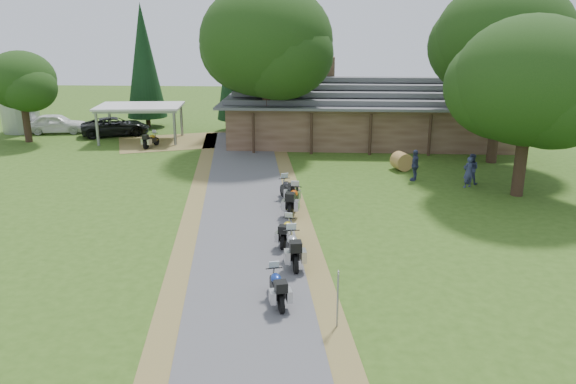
# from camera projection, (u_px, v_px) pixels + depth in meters

# --- Properties ---
(ground) EXTENTS (120.00, 120.00, 0.00)m
(ground) POSITION_uv_depth(u_px,v_px,m) (246.00, 277.00, 20.25)
(ground) COLOR #325016
(ground) RESTS_ON ground
(driveway) EXTENTS (51.95, 51.95, 0.00)m
(driveway) POSITION_uv_depth(u_px,v_px,m) (247.00, 236.00, 24.10)
(driveway) COLOR #4C4C4E
(driveway) RESTS_ON ground
(lodge) EXTENTS (21.40, 9.40, 4.90)m
(lodge) POSITION_uv_depth(u_px,v_px,m) (366.00, 109.00, 42.10)
(lodge) COLOR brown
(lodge) RESTS_ON ground
(silo) EXTENTS (3.25, 3.25, 5.99)m
(silo) POSITION_uv_depth(u_px,v_px,m) (18.00, 95.00, 45.55)
(silo) COLOR gray
(silo) RESTS_ON ground
(carport) EXTENTS (6.64, 4.77, 2.71)m
(carport) POSITION_uv_depth(u_px,v_px,m) (141.00, 123.00, 42.70)
(carport) COLOR silver
(carport) RESTS_ON ground
(car_white_sedan) EXTENTS (3.44, 6.31, 2.00)m
(car_white_sedan) POSITION_uv_depth(u_px,v_px,m) (56.00, 121.00, 45.65)
(car_white_sedan) COLOR white
(car_white_sedan) RESTS_ON ground
(car_dark_suv) EXTENTS (4.52, 6.24, 2.20)m
(car_dark_suv) POSITION_uv_depth(u_px,v_px,m) (115.00, 122.00, 44.67)
(car_dark_suv) COLOR black
(car_dark_suv) RESTS_ON ground
(motorcycle_row_a) EXTENTS (1.03, 1.88, 1.22)m
(motorcycle_row_a) POSITION_uv_depth(u_px,v_px,m) (277.00, 285.00, 18.25)
(motorcycle_row_a) COLOR navy
(motorcycle_row_a) RESTS_ON ground
(motorcycle_row_b) EXTENTS (1.00, 2.13, 1.40)m
(motorcycle_row_b) POSITION_uv_depth(u_px,v_px,m) (293.00, 247.00, 21.12)
(motorcycle_row_b) COLOR #929398
(motorcycle_row_b) RESTS_ON ground
(motorcycle_row_c) EXTENTS (0.79, 1.76, 1.16)m
(motorcycle_row_c) POSITION_uv_depth(u_px,v_px,m) (286.00, 230.00, 23.11)
(motorcycle_row_c) COLOR yellow
(motorcycle_row_c) RESTS_ON ground
(motorcycle_row_d) EXTENTS (0.90, 2.12, 1.41)m
(motorcycle_row_d) POSITION_uv_depth(u_px,v_px,m) (293.00, 199.00, 26.75)
(motorcycle_row_d) COLOR #CE4D0A
(motorcycle_row_d) RESTS_ON ground
(motorcycle_row_e) EXTENTS (1.32, 2.04, 1.33)m
(motorcycle_row_e) POSITION_uv_depth(u_px,v_px,m) (288.00, 189.00, 28.45)
(motorcycle_row_e) COLOR black
(motorcycle_row_e) RESTS_ON ground
(motorcycle_carport_a) EXTENTS (1.03, 1.82, 1.18)m
(motorcycle_carport_a) POSITION_uv_depth(u_px,v_px,m) (151.00, 139.00, 40.62)
(motorcycle_carport_a) COLOR #BF921B
(motorcycle_carport_a) RESTS_ON ground
(person_a) EXTENTS (0.71, 0.64, 2.04)m
(person_a) POSITION_uv_depth(u_px,v_px,m) (468.00, 169.00, 30.77)
(person_a) COLOR navy
(person_a) RESTS_ON ground
(person_b) EXTENTS (0.69, 0.60, 2.03)m
(person_b) POSITION_uv_depth(u_px,v_px,m) (471.00, 166.00, 31.47)
(person_b) COLOR navy
(person_b) RESTS_ON ground
(person_c) EXTENTS (0.64, 0.73, 2.13)m
(person_c) POSITION_uv_depth(u_px,v_px,m) (415.00, 163.00, 32.09)
(person_c) COLOR navy
(person_c) RESTS_ON ground
(hay_bale) EXTENTS (1.38, 1.33, 1.09)m
(hay_bale) POSITION_uv_depth(u_px,v_px,m) (402.00, 161.00, 34.52)
(hay_bale) COLOR olive
(hay_bale) RESTS_ON ground
(sign_post) EXTENTS (0.33, 0.05, 1.83)m
(sign_post) POSITION_uv_depth(u_px,v_px,m) (338.00, 300.00, 16.69)
(sign_post) COLOR gray
(sign_post) RESTS_ON ground
(oak_lodge_left) EXTENTS (9.01, 9.01, 12.19)m
(oak_lodge_left) POSITION_uv_depth(u_px,v_px,m) (266.00, 62.00, 38.25)
(oak_lodge_left) COLOR #183610
(oak_lodge_left) RESTS_ON ground
(oak_lodge_right) EXTENTS (8.42, 8.42, 12.54)m
(oak_lodge_right) POSITION_uv_depth(u_px,v_px,m) (502.00, 64.00, 34.66)
(oak_lodge_right) COLOR #183610
(oak_lodge_right) RESTS_ON ground
(oak_driveway) EXTENTS (7.64, 7.64, 9.63)m
(oak_driveway) POSITION_uv_depth(u_px,v_px,m) (528.00, 104.00, 28.26)
(oak_driveway) COLOR #183610
(oak_driveway) RESTS_ON ground
(oak_silo) EXTENTS (5.04, 5.04, 7.46)m
(oak_silo) POSITION_uv_depth(u_px,v_px,m) (22.00, 92.00, 41.55)
(oak_silo) COLOR #183610
(oak_silo) RESTS_ON ground
(cedar_near) EXTENTS (3.96, 3.96, 13.22)m
(cedar_near) POSITION_uv_depth(u_px,v_px,m) (240.00, 49.00, 44.89)
(cedar_near) COLOR black
(cedar_near) RESTS_ON ground
(cedar_far) EXTENTS (3.35, 3.35, 10.28)m
(cedar_far) POSITION_uv_depth(u_px,v_px,m) (144.00, 66.00, 47.07)
(cedar_far) COLOR black
(cedar_far) RESTS_ON ground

